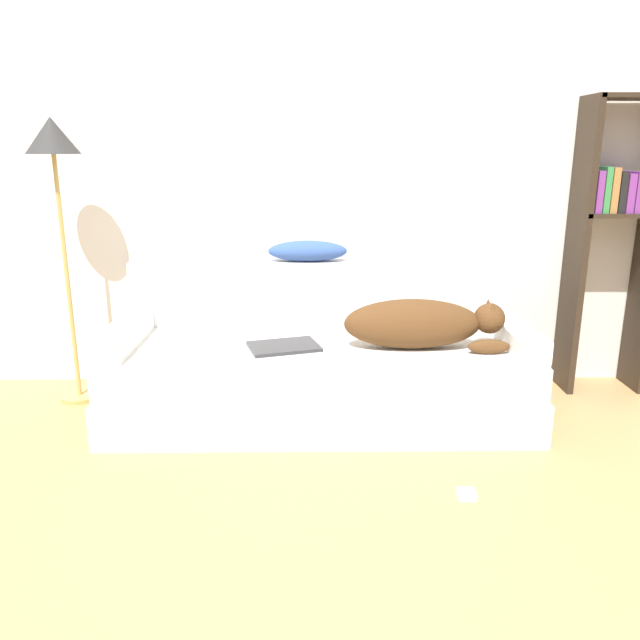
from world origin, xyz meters
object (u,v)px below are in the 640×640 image
(couch, at_px, (320,379))
(laptop, at_px, (284,346))
(throw_pillow, at_px, (308,251))
(dog, at_px, (421,324))
(power_adapter, at_px, (466,494))
(floor_lamp, at_px, (55,162))
(bookshelf, at_px, (614,227))

(couch, bearing_deg, laptop, -155.19)
(laptop, relative_size, throw_pillow, 0.90)
(dog, distance_m, throw_pillow, 0.79)
(dog, xyz_separation_m, laptop, (-0.69, 0.00, -0.12))
(power_adapter, bearing_deg, dog, 96.14)
(throw_pillow, distance_m, floor_lamp, 1.39)
(bookshelf, bearing_deg, throw_pillow, -179.69)
(couch, relative_size, throw_pillow, 4.89)
(bookshelf, distance_m, power_adapter, 1.86)
(bookshelf, bearing_deg, couch, -167.07)
(dog, bearing_deg, floor_lamp, 170.42)
(couch, relative_size, bookshelf, 1.31)
(couch, relative_size, dog, 2.66)
(laptop, bearing_deg, throw_pillow, 58.50)
(couch, relative_size, floor_lamp, 1.41)
(dog, distance_m, power_adapter, 0.91)
(power_adapter, bearing_deg, laptop, 135.54)
(dog, bearing_deg, bookshelf, 22.27)
(couch, distance_m, floor_lamp, 1.77)
(laptop, bearing_deg, floor_lamp, 148.43)
(throw_pillow, bearing_deg, laptop, -104.74)
(dog, relative_size, floor_lamp, 0.53)
(floor_lamp, xyz_separation_m, power_adapter, (1.95, -1.07, -1.29))
(throw_pillow, xyz_separation_m, power_adapter, (0.65, -1.21, -0.80))
(couch, distance_m, dog, 0.61)
(laptop, distance_m, throw_pillow, 0.62)
(couch, height_order, bookshelf, bookshelf)
(bookshelf, bearing_deg, floor_lamp, -177.14)
(floor_lamp, bearing_deg, throw_pillow, 6.20)
(dog, bearing_deg, couch, 170.10)
(laptop, relative_size, floor_lamp, 0.26)
(laptop, xyz_separation_m, throw_pillow, (0.12, 0.45, 0.41))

